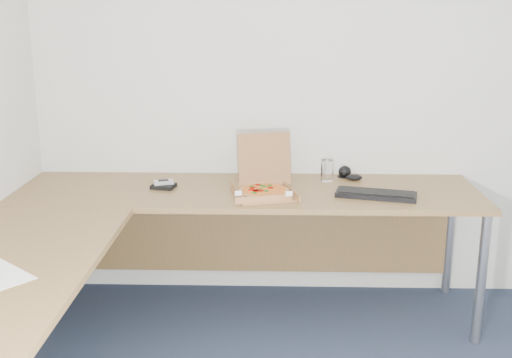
{
  "coord_description": "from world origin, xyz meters",
  "views": [
    {
      "loc": [
        -0.36,
        -1.88,
        1.67
      ],
      "look_at": [
        -0.45,
        1.28,
        0.82
      ],
      "focal_mm": 44.21,
      "sensor_mm": 36.0,
      "label": 1
    }
  ],
  "objects_px": {
    "pizza_box": "(264,188)",
    "drinking_glass": "(327,171)",
    "desk": "(176,219)",
    "keyboard": "(376,195)",
    "wallet": "(164,186)"
  },
  "relations": [
    {
      "from": "pizza_box",
      "to": "drinking_glass",
      "type": "xyz_separation_m",
      "value": [
        0.35,
        0.28,
        0.02
      ]
    },
    {
      "from": "desk",
      "to": "drinking_glass",
      "type": "distance_m",
      "value": 0.98
    },
    {
      "from": "pizza_box",
      "to": "keyboard",
      "type": "distance_m",
      "value": 0.58
    },
    {
      "from": "pizza_box",
      "to": "desk",
      "type": "bearing_deg",
      "value": -157.5
    },
    {
      "from": "desk",
      "to": "pizza_box",
      "type": "distance_m",
      "value": 0.53
    },
    {
      "from": "keyboard",
      "to": "desk",
      "type": "bearing_deg",
      "value": -149.07
    },
    {
      "from": "wallet",
      "to": "desk",
      "type": "bearing_deg",
      "value": -60.97
    },
    {
      "from": "drinking_glass",
      "to": "pizza_box",
      "type": "bearing_deg",
      "value": -141.05
    },
    {
      "from": "pizza_box",
      "to": "drinking_glass",
      "type": "distance_m",
      "value": 0.45
    },
    {
      "from": "pizza_box",
      "to": "keyboard",
      "type": "height_order",
      "value": "pizza_box"
    },
    {
      "from": "desk",
      "to": "pizza_box",
      "type": "bearing_deg",
      "value": 38.05
    },
    {
      "from": "wallet",
      "to": "keyboard",
      "type": "bearing_deg",
      "value": 4.82
    },
    {
      "from": "desk",
      "to": "pizza_box",
      "type": "height_order",
      "value": "pizza_box"
    },
    {
      "from": "drinking_glass",
      "to": "keyboard",
      "type": "distance_m",
      "value": 0.39
    },
    {
      "from": "keyboard",
      "to": "wallet",
      "type": "relative_size",
      "value": 3.37
    }
  ]
}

